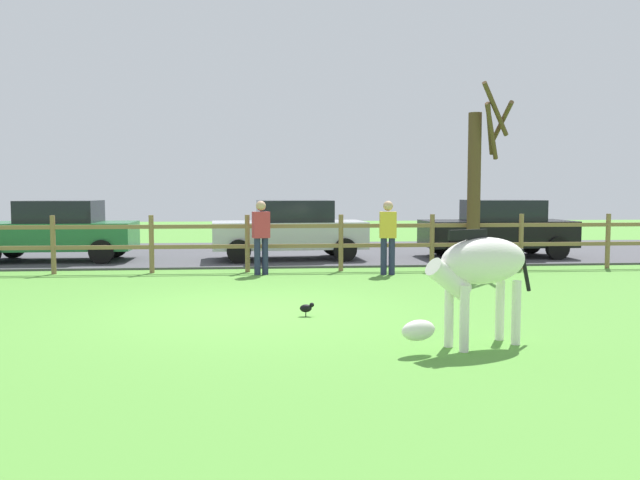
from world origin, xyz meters
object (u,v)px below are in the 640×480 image
(zebra, at_px, (478,270))
(visitor_right_of_tree, at_px, (388,234))
(parked_car_silver, at_px, (290,229))
(crow_on_grass, at_px, (307,308))
(parked_car_green, at_px, (56,230))
(parked_car_black, at_px, (498,228))
(visitor_left_of_tree, at_px, (261,234))
(bare_tree, at_px, (477,182))

(zebra, xyz_separation_m, visitor_right_of_tree, (0.22, 6.77, -0.02))
(parked_car_silver, xyz_separation_m, visitor_right_of_tree, (2.03, -3.07, 0.06))
(visitor_right_of_tree, bearing_deg, zebra, -91.87)
(crow_on_grass, height_order, parked_car_green, parked_car_green)
(parked_car_black, relative_size, visitor_left_of_tree, 2.46)
(parked_car_green, height_order, parked_car_black, same)
(crow_on_grass, distance_m, parked_car_green, 9.87)
(zebra, bearing_deg, crow_on_grass, 132.57)
(parked_car_black, bearing_deg, parked_car_green, 179.80)
(parked_car_black, bearing_deg, crow_on_grass, -126.52)
(zebra, bearing_deg, bare_tree, 71.77)
(parked_car_silver, distance_m, parked_car_green, 6.03)
(parked_car_silver, bearing_deg, parked_car_black, 0.48)
(bare_tree, relative_size, visitor_right_of_tree, 2.59)
(crow_on_grass, distance_m, parked_car_black, 9.74)
(parked_car_green, height_order, visitor_left_of_tree, visitor_left_of_tree)
(zebra, bearing_deg, visitor_left_of_tree, 110.15)
(bare_tree, height_order, parked_car_black, bare_tree)
(zebra, height_order, parked_car_green, parked_car_green)
(parked_car_black, bearing_deg, parked_car_silver, -179.52)
(bare_tree, relative_size, crow_on_grass, 19.77)
(parked_car_silver, xyz_separation_m, parked_car_green, (-6.03, 0.09, 0.00))
(bare_tree, distance_m, parked_car_black, 3.25)
(parked_car_green, bearing_deg, zebra, -51.69)
(parked_car_black, height_order, visitor_right_of_tree, visitor_right_of_tree)
(parked_car_silver, relative_size, visitor_left_of_tree, 2.51)
(zebra, relative_size, crow_on_grass, 8.53)
(bare_tree, height_order, parked_car_silver, bare_tree)
(zebra, bearing_deg, parked_car_silver, 100.44)
(zebra, relative_size, visitor_left_of_tree, 1.12)
(visitor_left_of_tree, xyz_separation_m, visitor_right_of_tree, (2.80, -0.26, 0.00))
(parked_car_green, xyz_separation_m, parked_car_black, (11.72, -0.04, 0.00))
(bare_tree, relative_size, zebra, 2.32)
(bare_tree, bearing_deg, zebra, -108.23)
(parked_car_black, bearing_deg, visitor_left_of_tree, -156.07)
(parked_car_silver, distance_m, visitor_left_of_tree, 2.92)
(parked_car_silver, xyz_separation_m, parked_car_black, (5.69, 0.05, 0.00))
(crow_on_grass, distance_m, visitor_left_of_tree, 5.05)
(bare_tree, bearing_deg, visitor_right_of_tree, -167.17)
(visitor_left_of_tree, bearing_deg, visitor_right_of_tree, -5.21)
(crow_on_grass, bearing_deg, visitor_left_of_tree, 97.70)
(visitor_left_of_tree, bearing_deg, crow_on_grass, -82.30)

